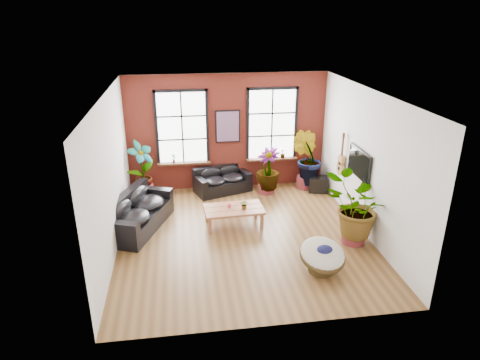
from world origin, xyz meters
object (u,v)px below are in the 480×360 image
object	(u,v)px
sofa_left	(137,213)
papasan_chair	(322,256)
coffee_table	(234,210)
sofa_back	(222,181)

from	to	relation	value
sofa_left	papasan_chair	size ratio (longest dim) A/B	2.15
sofa_left	papasan_chair	world-z (taller)	sofa_left
sofa_left	coffee_table	xyz separation A→B (m)	(2.44, -0.20, 0.01)
coffee_table	papasan_chair	distance (m)	2.83
sofa_left	coffee_table	size ratio (longest dim) A/B	1.62
coffee_table	papasan_chair	xyz separation A→B (m)	(1.58, -2.35, -0.05)
sofa_back	coffee_table	world-z (taller)	sofa_back
coffee_table	papasan_chair	bearing A→B (deg)	-59.23
sofa_left	coffee_table	world-z (taller)	sofa_left
sofa_left	papasan_chair	bearing A→B (deg)	-101.21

